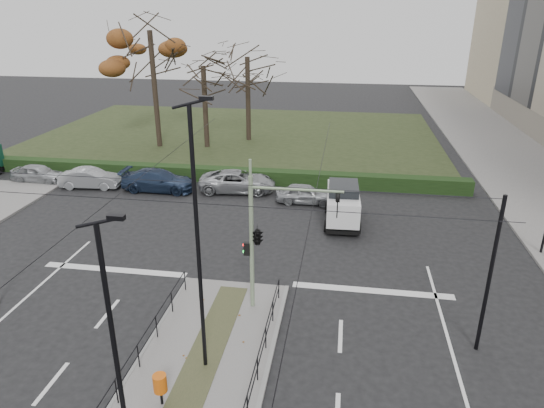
{
  "coord_description": "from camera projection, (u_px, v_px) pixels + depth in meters",
  "views": [
    {
      "loc": [
        4.46,
        -13.37,
        11.5
      ],
      "look_at": [
        1.15,
        7.93,
        2.81
      ],
      "focal_mm": 32.0,
      "sensor_mm": 36.0,
      "label": 1
    }
  ],
  "objects": [
    {
      "name": "ground",
      "position": [
        206.0,
        358.0,
        17.18
      ],
      "size": [
        140.0,
        140.0,
        0.0
      ],
      "primitive_type": "plane",
      "color": "black",
      "rests_on": "ground"
    },
    {
      "name": "sidewalk_east",
      "position": [
        534.0,
        180.0,
        34.76
      ],
      "size": [
        8.0,
        90.0,
        0.14
      ],
      "primitive_type": "cube",
      "color": "#63605E",
      "rests_on": "ground"
    },
    {
      "name": "park",
      "position": [
        238.0,
        135.0,
        47.34
      ],
      "size": [
        38.0,
        26.0,
        0.1
      ],
      "primitive_type": "cube",
      "color": "#232D16",
      "rests_on": "ground"
    },
    {
      "name": "hedge",
      "position": [
        197.0,
        173.0,
        34.9
      ],
      "size": [
        38.0,
        1.0,
        1.0
      ],
      "primitive_type": "cube",
      "color": "black",
      "rests_on": "ground"
    },
    {
      "name": "median_railing",
      "position": [
        180.0,
        389.0,
        14.43
      ],
      "size": [
        4.14,
        13.24,
        0.92
      ],
      "color": "black",
      "rests_on": "median_island"
    },
    {
      "name": "catenary",
      "position": [
        213.0,
        251.0,
        17.39
      ],
      "size": [
        20.0,
        34.0,
        6.0
      ],
      "color": "black",
      "rests_on": "ground"
    },
    {
      "name": "traffic_light",
      "position": [
        260.0,
        234.0,
        18.73
      ],
      "size": [
        3.82,
        2.19,
        5.62
      ],
      "color": "gray",
      "rests_on": "median_island"
    },
    {
      "name": "litter_bin",
      "position": [
        160.0,
        384.0,
        14.72
      ],
      "size": [
        0.42,
        0.42,
        1.09
      ],
      "color": "black",
      "rests_on": "median_island"
    },
    {
      "name": "streetlamp_median_near",
      "position": [
        119.0,
        375.0,
        10.54
      ],
      "size": [
        0.65,
        0.13,
        7.78
      ],
      "color": "black",
      "rests_on": "median_island"
    },
    {
      "name": "streetlamp_median_far",
      "position": [
        198.0,
        243.0,
        14.91
      ],
      "size": [
        0.77,
        0.16,
        9.16
      ],
      "color": "black",
      "rests_on": "median_island"
    },
    {
      "name": "parked_car_first",
      "position": [
        38.0,
        173.0,
        34.42
      ],
      "size": [
        3.85,
        1.67,
        1.29
      ],
      "primitive_type": "imported",
      "rotation": [
        0.0,
        0.0,
        1.53
      ],
      "color": "#969A9D",
      "rests_on": "ground"
    },
    {
      "name": "parked_car_second",
      "position": [
        90.0,
        178.0,
        33.33
      ],
      "size": [
        4.25,
        1.86,
        1.36
      ],
      "primitive_type": "imported",
      "rotation": [
        0.0,
        0.0,
        1.68
      ],
      "color": "#969A9D",
      "rests_on": "ground"
    },
    {
      "name": "parked_car_third",
      "position": [
        158.0,
        180.0,
        32.78
      ],
      "size": [
        4.99,
        2.03,
        1.45
      ],
      "primitive_type": "imported",
      "rotation": [
        0.0,
        0.0,
        1.57
      ],
      "color": "#1E2C46",
      "rests_on": "ground"
    },
    {
      "name": "parked_car_fourth",
      "position": [
        238.0,
        181.0,
        32.65
      ],
      "size": [
        5.3,
        2.83,
        1.42
      ],
      "primitive_type": "imported",
      "rotation": [
        0.0,
        0.0,
        1.67
      ],
      "color": "#969A9D",
      "rests_on": "ground"
    },
    {
      "name": "white_van",
      "position": [
        343.0,
        203.0,
        27.67
      ],
      "size": [
        2.13,
        4.39,
        2.33
      ],
      "color": "silver",
      "rests_on": "ground"
    },
    {
      "name": "rust_tree",
      "position": [
        150.0,
        30.0,
        39.79
      ],
      "size": [
        8.05,
        8.05,
        12.86
      ],
      "color": "black",
      "rests_on": "park"
    },
    {
      "name": "bare_tree_center",
      "position": [
        247.0,
        63.0,
        42.96
      ],
      "size": [
        6.6,
        6.6,
        9.94
      ],
      "color": "black",
      "rests_on": "park"
    },
    {
      "name": "bare_tree_near",
      "position": [
        203.0,
        72.0,
        40.87
      ],
      "size": [
        5.21,
        5.21,
        9.25
      ],
      "color": "black",
      "rests_on": "park"
    },
    {
      "name": "parked_car_fifth",
      "position": [
        305.0,
        194.0,
        30.7
      ],
      "size": [
        3.69,
        1.56,
        1.24
      ],
      "primitive_type": "imported",
      "rotation": [
        0.0,
        0.0,
        1.6
      ],
      "color": "#969A9D",
      "rests_on": "ground"
    }
  ]
}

